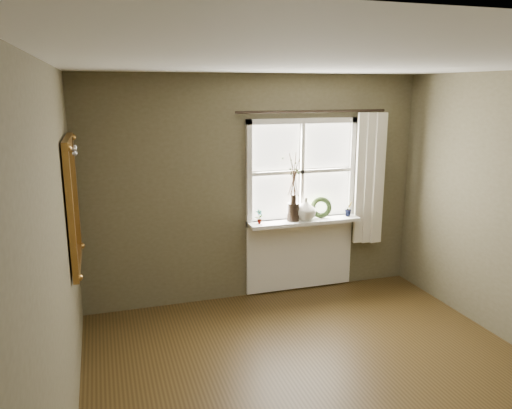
{
  "coord_description": "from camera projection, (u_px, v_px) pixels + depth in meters",
  "views": [
    {
      "loc": [
        -1.71,
        -3.14,
        2.44
      ],
      "look_at": [
        -0.23,
        1.55,
        1.29
      ],
      "focal_mm": 35.0,
      "sensor_mm": 36.0,
      "label": 1
    }
  ],
  "objects": [
    {
      "name": "floor",
      "position": [
        342.0,
        402.0,
        3.97
      ],
      "size": [
        4.5,
        4.5,
        0.0
      ],
      "primitive_type": "plane",
      "color": "#3E2C13",
      "rests_on": "ground"
    },
    {
      "name": "ceiling",
      "position": [
        357.0,
        64.0,
        3.38
      ],
      "size": [
        4.5,
        4.5,
        0.0
      ],
      "primitive_type": "plane",
      "color": "silver",
      "rests_on": "ground"
    },
    {
      "name": "wall_back",
      "position": [
        255.0,
        188.0,
        5.81
      ],
      "size": [
        4.0,
        0.1,
        2.6
      ],
      "primitive_type": "cube",
      "color": "brown",
      "rests_on": "ground"
    },
    {
      "name": "wall_left",
      "position": [
        50.0,
        277.0,
        3.08
      ],
      "size": [
        0.1,
        4.5,
        2.6
      ],
      "primitive_type": "cube",
      "color": "brown",
      "rests_on": "ground"
    },
    {
      "name": "window_frame",
      "position": [
        302.0,
        172.0,
        5.87
      ],
      "size": [
        1.36,
        0.06,
        1.24
      ],
      "color": "white",
      "rests_on": "wall_back"
    },
    {
      "name": "window_sill",
      "position": [
        304.0,
        221.0,
        5.9
      ],
      "size": [
        1.36,
        0.26,
        0.04
      ],
      "primitive_type": "cube",
      "color": "white",
      "rests_on": "wall_back"
    },
    {
      "name": "window_apron",
      "position": [
        300.0,
        254.0,
        6.1
      ],
      "size": [
        1.36,
        0.04,
        0.88
      ],
      "primitive_type": "cube",
      "color": "white",
      "rests_on": "ground"
    },
    {
      "name": "dark_jug",
      "position": [
        293.0,
        212.0,
        5.83
      ],
      "size": [
        0.19,
        0.19,
        0.21
      ],
      "primitive_type": "cylinder",
      "rotation": [
        0.0,
        0.0,
        -0.36
      ],
      "color": "black",
      "rests_on": "window_sill"
    },
    {
      "name": "cream_vase",
      "position": [
        305.0,
        209.0,
        5.87
      ],
      "size": [
        0.33,
        0.33,
        0.26
      ],
      "primitive_type": "imported",
      "rotation": [
        0.0,
        0.0,
        0.36
      ],
      "color": "beige",
      "rests_on": "window_sill"
    },
    {
      "name": "wreath",
      "position": [
        321.0,
        210.0,
        5.98
      ],
      "size": [
        0.28,
        0.18,
        0.26
      ],
      "primitive_type": "torus",
      "rotation": [
        1.36,
        0.0,
        -0.29
      ],
      "color": "#2A3D1B",
      "rests_on": "window_sill"
    },
    {
      "name": "potted_plant_left",
      "position": [
        259.0,
        216.0,
        5.71
      ],
      "size": [
        0.1,
        0.09,
        0.17
      ],
      "primitive_type": "imported",
      "rotation": [
        0.0,
        0.0,
        0.34
      ],
      "color": "#2A3D1B",
      "rests_on": "window_sill"
    },
    {
      "name": "potted_plant_right",
      "position": [
        349.0,
        209.0,
        6.04
      ],
      "size": [
        0.13,
        0.12,
        0.18
      ],
      "primitive_type": "imported",
      "rotation": [
        0.0,
        0.0,
        0.42
      ],
      "color": "#2A3D1B",
      "rests_on": "window_sill"
    },
    {
      "name": "curtain",
      "position": [
        369.0,
        179.0,
        6.05
      ],
      "size": [
        0.36,
        0.12,
        1.59
      ],
      "primitive_type": "cube",
      "color": "silver",
      "rests_on": "wall_back"
    },
    {
      "name": "curtain_rod",
      "position": [
        313.0,
        111.0,
        5.68
      ],
      "size": [
        1.84,
        0.03,
        0.03
      ],
      "primitive_type": "cylinder",
      "rotation": [
        0.0,
        1.57,
        0.0
      ],
      "color": "black",
      "rests_on": "wall_back"
    },
    {
      "name": "gilt_mirror",
      "position": [
        72.0,
        202.0,
        4.36
      ],
      "size": [
        0.1,
        0.96,
        1.15
      ],
      "color": "white",
      "rests_on": "wall_left"
    }
  ]
}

